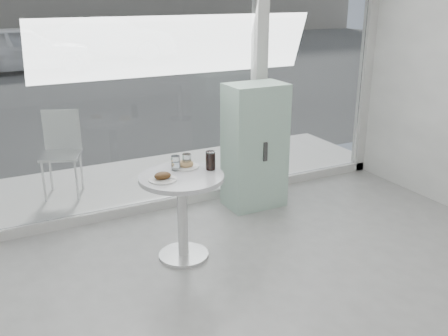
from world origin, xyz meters
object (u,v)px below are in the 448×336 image
plate_donut (186,165)px  water_tumbler_b (187,162)px  mint_cabinet (255,146)px  plate_fritter (163,177)px  main_table (182,199)px  car_white (21,49)px  car_silver (113,38)px  water_tumbler_a (176,164)px  patio_chair (61,148)px  cola_glass (210,161)px

plate_donut → water_tumbler_b: water_tumbler_b is taller
water_tumbler_b → plate_donut: bearing=119.2°
mint_cabinet → plate_fritter: 1.52m
plate_fritter → main_table: bearing=11.8°
mint_cabinet → water_tumbler_b: mint_cabinet is taller
car_white → car_silver: 3.57m
car_white → plate_donut: size_ratio=16.56×
car_silver → plate_fritter: (-3.31, -13.76, 0.10)m
main_table → plate_fritter: (-0.17, -0.04, 0.25)m
car_white → plate_donut: car_white is taller
main_table → plate_donut: bearing=56.7°
main_table → water_tumbler_a: size_ratio=6.10×
main_table → plate_fritter: bearing=-168.2°
water_tumbler_a → water_tumbler_b: (0.11, 0.01, -0.00)m
mint_cabinet → plate_fritter: bearing=-150.2°
car_silver → water_tumbler_b: size_ratio=34.35×
main_table → plate_fritter: plate_fritter is taller
car_white → water_tumbler_b: size_ratio=31.42×
patio_chair → car_white: (0.67, 10.12, 0.08)m
car_white → plate_fritter: (-0.18, -12.05, 0.13)m
main_table → plate_fritter: 0.30m
main_table → car_silver: 14.08m
main_table → water_tumbler_a: (0.01, 0.15, 0.28)m
patio_chair → plate_fritter: 2.00m
mint_cabinet → car_silver: car_silver is taller
main_table → patio_chair: (-0.66, 1.89, 0.04)m
plate_fritter → water_tumbler_b: water_tumbler_b is taller
car_silver → water_tumbler_b: 13.90m
water_tumbler_a → car_silver: bearing=77.0°
water_tumbler_a → water_tumbler_b: water_tumbler_a is taller
main_table → mint_cabinet: size_ratio=0.58×
main_table → cola_glass: cola_glass is taller
water_tumbler_b → cola_glass: bearing=-40.1°
mint_cabinet → water_tumbler_b: bearing=-151.4°
car_silver → car_white: bearing=138.4°
plate_donut → water_tumbler_a: 0.11m
car_white → car_silver: bearing=-63.0°
mint_cabinet → cola_glass: 1.12m
patio_chair → plate_donut: size_ratio=4.01×
water_tumbler_a → cola_glass: (0.27, -0.13, 0.02)m
mint_cabinet → plate_fritter: size_ratio=5.76×
main_table → car_white: car_white is taller
plate_fritter → water_tumbler_a: (0.19, 0.19, 0.03)m
car_silver → water_tumbler_b: car_silver is taller
plate_fritter → water_tumbler_a: bearing=45.0°
plate_fritter → plate_donut: (0.29, 0.21, -0.01)m
water_tumbler_b → main_table: bearing=-126.7°
mint_cabinet → plate_donut: bearing=-152.0°
plate_donut → main_table: bearing=-123.3°
patio_chair → car_silver: (3.80, 11.83, 0.12)m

